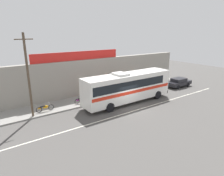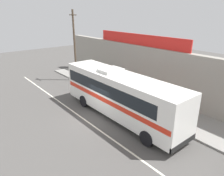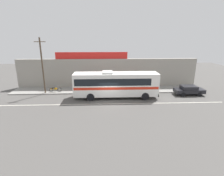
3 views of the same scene
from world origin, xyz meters
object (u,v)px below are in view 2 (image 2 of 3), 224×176
Objects in this scene: intercity_bus at (119,93)px; utility_pole at (75,45)px; motorcycle_green at (86,77)px; pedestrian_near_shop at (191,116)px; motorcycle_red at (108,87)px.

intercity_bus is 1.43× the size of utility_pole.
motorcycle_green is 13.84m from pedestrian_near_shop.
utility_pole is 6.85m from motorcycle_red.
intercity_bus is 7.22× the size of pedestrian_near_shop.
motorcycle_green is at bearing 163.82° from intercity_bus.
intercity_bus reaches higher than motorcycle_red.
pedestrian_near_shop is (15.17, 0.59, -3.26)m from utility_pole.
motorcycle_green is at bearing 20.34° from utility_pole.
utility_pole reaches higher than motorcycle_red.
utility_pole is at bearing -177.76° from pedestrian_near_shop.
intercity_bus is at bearing -11.62° from utility_pole.
intercity_bus is at bearing -16.18° from motorcycle_green.
intercity_bus is 6.15× the size of motorcycle_green.
intercity_bus is 5.69m from motorcycle_red.
motorcycle_red is (4.36, 0.01, 0.00)m from motorcycle_green.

